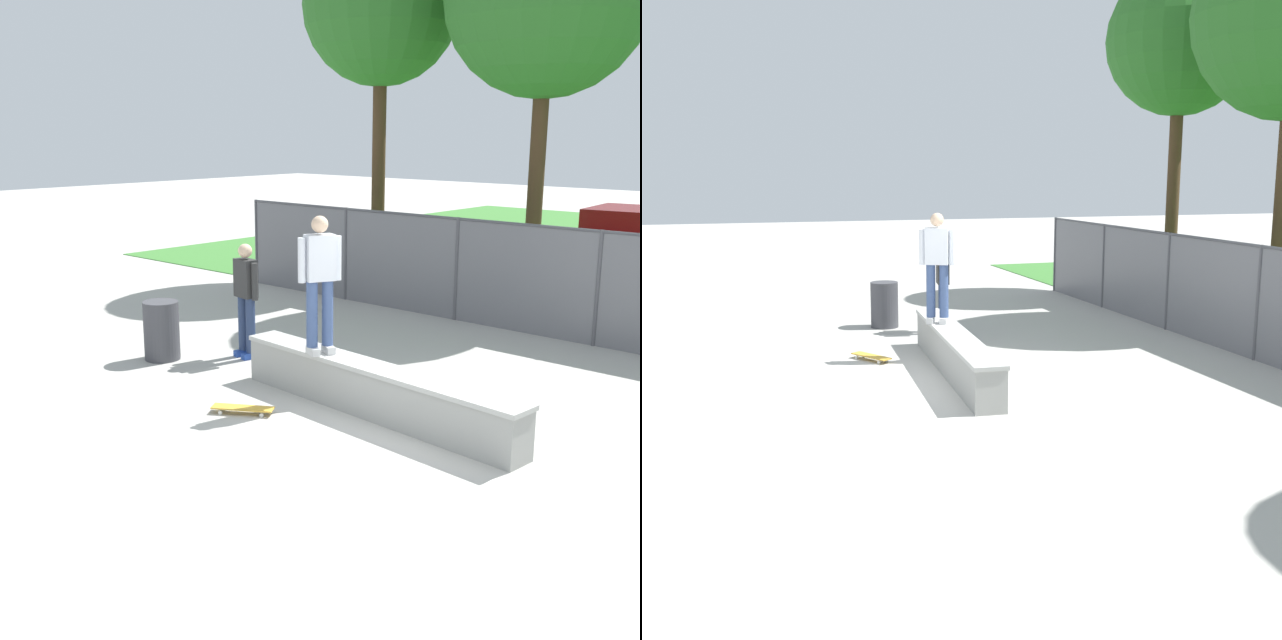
# 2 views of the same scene
# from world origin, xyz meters

# --- Properties ---
(ground_plane) EXTENTS (80.00, 80.00, 0.00)m
(ground_plane) POSITION_xyz_m (0.00, 0.00, 0.00)
(ground_plane) COLOR #ADAAA3
(concrete_ledge) EXTENTS (4.49, 0.82, 0.65)m
(concrete_ledge) POSITION_xyz_m (-0.65, 0.85, 0.33)
(concrete_ledge) COLOR #999993
(concrete_ledge) RESTS_ON ground
(skateboarder) EXTENTS (0.40, 0.55, 1.82)m
(skateboarder) POSITION_xyz_m (-1.53, 0.81, 1.66)
(skateboarder) COLOR beige
(skateboarder) RESTS_ON concrete_ledge
(skateboard) EXTENTS (0.78, 0.59, 0.09)m
(skateboard) POSITION_xyz_m (-1.89, -0.25, 0.07)
(skateboard) COLOR gold
(skateboard) RESTS_ON ground
(chainlink_fence) EXTENTS (16.58, 0.07, 1.95)m
(chainlink_fence) POSITION_xyz_m (0.00, 5.94, 1.05)
(chainlink_fence) COLOR #4C4C51
(chainlink_fence) RESTS_ON ground
(tree_near_left) EXTENTS (3.61, 3.61, 8.08)m
(tree_near_left) POSITION_xyz_m (-6.62, 8.40, 6.24)
(tree_near_left) COLOR #47301E
(tree_near_left) RESTS_ON ground
(bystander) EXTENTS (0.59, 0.32, 1.82)m
(bystander) POSITION_xyz_m (-3.78, 1.54, 1.01)
(bystander) COLOR #2647A5
(bystander) RESTS_ON ground
(trash_bin) EXTENTS (0.56, 0.56, 0.93)m
(trash_bin) POSITION_xyz_m (-4.69, 0.56, 0.46)
(trash_bin) COLOR #3F3F44
(trash_bin) RESTS_ON ground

